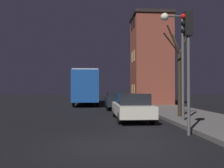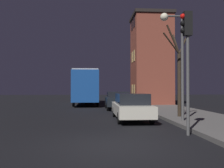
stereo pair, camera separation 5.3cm
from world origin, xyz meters
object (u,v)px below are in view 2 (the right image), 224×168
(traffic_light, at_px, (187,47))
(bus, at_px, (87,85))
(car_near_lane, at_px, (131,106))
(car_mid_lane, at_px, (117,100))
(bare_tree, at_px, (178,75))
(streetlamp, at_px, (176,47))

(traffic_light, distance_m, bus, 18.74)
(car_near_lane, bearing_deg, bus, 101.68)
(bus, relative_size, car_mid_lane, 2.62)
(car_near_lane, xyz_separation_m, car_mid_lane, (-0.11, 6.92, 0.03))
(bare_tree, bearing_deg, bus, 112.09)
(bare_tree, bearing_deg, car_near_lane, -177.47)
(traffic_light, relative_size, bare_tree, 0.90)
(streetlamp, xyz_separation_m, bus, (-4.79, 15.30, -1.64))
(streetlamp, xyz_separation_m, traffic_light, (-0.54, -2.91, -0.46))
(streetlamp, relative_size, traffic_light, 1.14)
(bare_tree, xyz_separation_m, car_near_lane, (-2.68, -0.12, -1.74))
(traffic_light, height_order, bare_tree, bare_tree)
(streetlamp, height_order, car_mid_lane, streetlamp)
(streetlamp, height_order, traffic_light, streetlamp)
(bus, distance_m, car_mid_lane, 7.43)
(traffic_light, relative_size, bus, 0.45)
(streetlamp, bearing_deg, bare_tree, 67.15)
(streetlamp, xyz_separation_m, car_near_lane, (-1.96, 1.59, -2.99))
(bus, bearing_deg, streetlamp, -72.60)
(streetlamp, distance_m, bare_tree, 2.24)
(car_mid_lane, bearing_deg, bare_tree, -67.68)
(car_near_lane, height_order, car_mid_lane, car_mid_lane)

